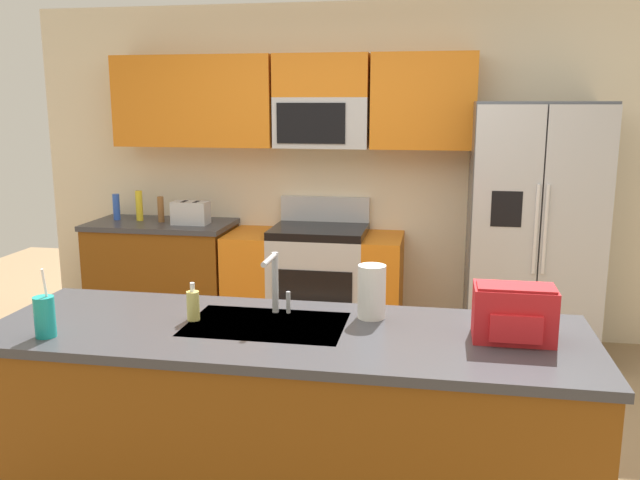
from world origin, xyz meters
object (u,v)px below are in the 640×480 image
object	(u,v)px
refrigerator	(532,232)
backpack	(514,312)
pepper_mill	(161,209)
drink_cup_teal	(45,316)
range_oven	(315,284)
toaster	(191,213)
bottle_yellow	(139,206)
soap_dispenser	(193,305)
paper_towel_roll	(372,292)
bottle_blue	(116,207)
sink_faucet	(275,278)

from	to	relation	value
refrigerator	backpack	size ratio (longest dim) A/B	5.78
pepper_mill	drink_cup_teal	world-z (taller)	drink_cup_teal
range_oven	refrigerator	xyz separation A→B (m)	(1.61, -0.07, 0.48)
refrigerator	toaster	xyz separation A→B (m)	(-2.59, 0.02, 0.07)
pepper_mill	backpack	bearing A→B (deg)	-42.76
backpack	pepper_mill	bearing A→B (deg)	137.24
refrigerator	bottle_yellow	xyz separation A→B (m)	(-3.06, 0.10, 0.10)
refrigerator	soap_dispenser	bearing A→B (deg)	-127.56
refrigerator	pepper_mill	bearing A→B (deg)	178.61
pepper_mill	paper_towel_roll	distance (m)	2.86
toaster	bottle_blue	xyz separation A→B (m)	(-0.67, 0.09, 0.02)
drink_cup_teal	toaster	bearing A→B (deg)	97.92
bottle_yellow	soap_dispenser	distance (m)	2.70
range_oven	bottle_yellow	world-z (taller)	bottle_yellow
toaster	sink_faucet	world-z (taller)	sink_faucet
range_oven	bottle_blue	world-z (taller)	bottle_blue
refrigerator	bottle_blue	size ratio (longest dim) A/B	8.75
drink_cup_teal	soap_dispenser	size ratio (longest dim) A/B	1.70
range_oven	bottle_blue	size ratio (longest dim) A/B	6.43
toaster	drink_cup_teal	size ratio (longest dim) A/B	0.97
drink_cup_teal	paper_towel_roll	xyz separation A→B (m)	(1.29, 0.48, 0.03)
paper_towel_roll	sink_faucet	bearing A→B (deg)	-176.54
refrigerator	pepper_mill	size ratio (longest dim) A/B	9.01
toaster	pepper_mill	distance (m)	0.28
sink_faucet	soap_dispenser	size ratio (longest dim) A/B	1.66
toaster	paper_towel_roll	world-z (taller)	paper_towel_roll
toaster	backpack	bearing A→B (deg)	-45.41
sink_faucet	backpack	size ratio (longest dim) A/B	0.88
toaster	pepper_mill	xyz separation A→B (m)	(-0.27, 0.05, 0.01)
bottle_blue	paper_towel_roll	bearing A→B (deg)	-43.18
soap_dispenser	backpack	size ratio (longest dim) A/B	0.53
toaster	sink_faucet	distance (m)	2.43
bottle_blue	range_oven	bearing A→B (deg)	-1.31
toaster	bottle_yellow	distance (m)	0.48
bottle_yellow	sink_faucet	world-z (taller)	sink_faucet
bottle_yellow	pepper_mill	bearing A→B (deg)	-9.96
pepper_mill	drink_cup_teal	size ratio (longest dim) A/B	0.71
toaster	drink_cup_teal	world-z (taller)	drink_cup_teal
bottle_yellow	soap_dispenser	world-z (taller)	bottle_yellow
range_oven	sink_faucet	size ratio (longest dim) A/B	4.82
pepper_mill	soap_dispenser	bearing A→B (deg)	-63.59
toaster	backpack	xyz separation A→B (m)	(2.23, -2.26, 0.03)
range_oven	sink_faucet	world-z (taller)	sink_faucet
toaster	bottle_blue	bearing A→B (deg)	172.35
paper_towel_roll	drink_cup_teal	bearing A→B (deg)	-159.43
toaster	sink_faucet	bearing A→B (deg)	-60.19
sink_faucet	paper_towel_roll	xyz separation A→B (m)	(0.43, 0.03, -0.05)
paper_towel_roll	soap_dispenser	bearing A→B (deg)	-167.44
toaster	bottle_yellow	xyz separation A→B (m)	(-0.47, 0.09, 0.03)
refrigerator	paper_towel_roll	distance (m)	2.27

